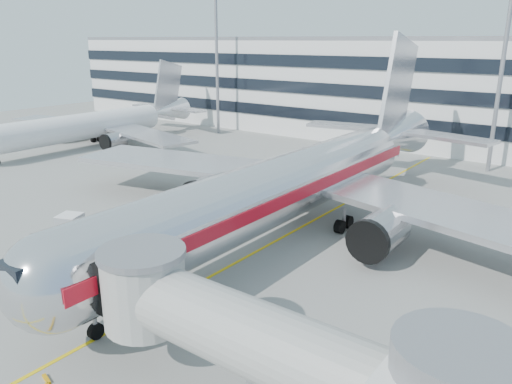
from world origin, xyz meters
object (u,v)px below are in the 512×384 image
Objects in this scene: baggage_tug at (108,241)px; cargo_container_left at (98,227)px; cargo_container_right at (108,223)px; ramp_worker at (88,267)px; main_jet at (297,181)px; cargo_container_front at (71,225)px; belt_loader at (151,250)px.

baggage_tug reaches higher than cargo_container_left.
cargo_container_right is 8.43m from ramp_worker.
main_jet is 22.79× the size of cargo_container_front.
belt_loader is at bearing -116.50° from main_jet.
cargo_container_right is at bearing 95.59° from ramp_worker.
cargo_container_front is at bearing -138.98° from main_jet.
main_jet is 18.43× the size of baggage_tug.
cargo_container_right is at bearing 53.90° from cargo_container_front.
cargo_container_left is 1.08× the size of ramp_worker.
baggage_tug is 1.55× the size of cargo_container_left.
ramp_worker is (-0.76, -4.73, 0.19)m from belt_loader.
main_jet is 28.54× the size of cargo_container_left.
belt_loader reaches higher than ramp_worker.
cargo_container_left is at bearing -137.24° from main_jet.
ramp_worker is at bearing -45.62° from cargo_container_right.
cargo_container_left is at bearing 28.95° from cargo_container_front.
baggage_tug is at bearing -37.20° from cargo_container_right.
belt_loader reaches higher than cargo_container_front.
belt_loader reaches higher than cargo_container_left.
cargo_container_left is 0.80× the size of cargo_container_front.
cargo_container_left reaches higher than ramp_worker.
belt_loader is 6.32m from cargo_container_left.
cargo_container_right is (-3.29, 2.50, -0.07)m from baggage_tug.
main_jet is at bearing 42.76° from cargo_container_left.
ramp_worker is at bearing -111.65° from main_jet.
ramp_worker is (7.59, -3.70, -0.09)m from cargo_container_front.
ramp_worker is (-6.25, -15.74, -3.41)m from main_jet.
belt_loader is at bearing -0.90° from cargo_container_left.
cargo_container_left is (-2.95, 1.30, 0.02)m from baggage_tug.
belt_loader is 2.90× the size of cargo_container_right.
main_jet is 15.93m from cargo_container_right.
cargo_container_front is (-2.04, -1.13, 0.03)m from cargo_container_left.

